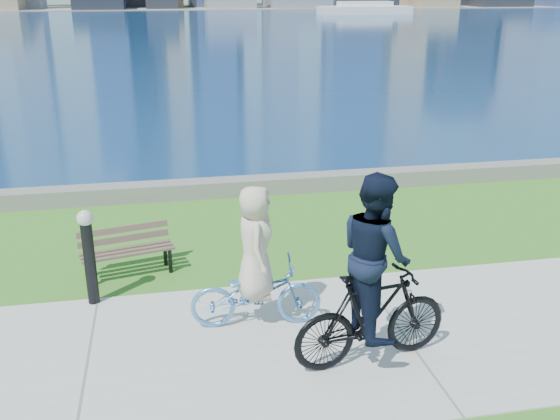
# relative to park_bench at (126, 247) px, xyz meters

# --- Properties ---
(ground) EXTENTS (320.00, 320.00, 0.00)m
(ground) POSITION_rel_park_bench_xyz_m (3.59, -2.56, -0.45)
(ground) COLOR #2E6A1C
(ground) RESTS_ON ground
(concrete_path) EXTENTS (80.00, 3.50, 0.02)m
(concrete_path) POSITION_rel_park_bench_xyz_m (3.59, -2.56, -0.44)
(concrete_path) COLOR #ABABA6
(concrete_path) RESTS_ON ground
(seawall) EXTENTS (90.00, 0.50, 0.35)m
(seawall) POSITION_rel_park_bench_xyz_m (3.59, 3.64, -0.28)
(seawall) COLOR slate
(seawall) RESTS_ON ground
(bay_water) EXTENTS (320.00, 131.00, 0.01)m
(bay_water) POSITION_rel_park_bench_xyz_m (3.59, 69.44, -0.45)
(bay_water) COLOR navy
(bay_water) RESTS_ON ground
(far_shore) EXTENTS (320.00, 30.00, 0.12)m
(far_shore) POSITION_rel_park_bench_xyz_m (3.59, 127.44, -0.39)
(far_shore) COLOR gray
(far_shore) RESTS_ON ground
(ferry_far) EXTENTS (14.62, 4.18, 1.98)m
(ferry_far) POSITION_rel_park_bench_xyz_m (33.58, 89.44, 0.37)
(ferry_far) COLOR silver
(ferry_far) RESTS_ON ground
(park_bench) EXTENTS (1.50, 0.80, 0.74)m
(park_bench) POSITION_rel_park_bench_xyz_m (0.00, 0.00, 0.00)
(park_bench) COLOR black
(park_bench) RESTS_ON ground
(bollard_lamp) EXTENTS (0.23, 0.23, 1.43)m
(bollard_lamp) POSITION_rel_park_bench_xyz_m (-0.45, -0.92, 0.37)
(bollard_lamp) COLOR black
(bollard_lamp) RESTS_ON ground
(cyclist_woman) EXTENTS (0.75, 1.78, 1.95)m
(cyclist_woman) POSITION_rel_park_bench_xyz_m (1.74, -1.98, 0.29)
(cyclist_woman) COLOR #5490CC
(cyclist_woman) RESTS_ON ground
(cyclist_man) EXTENTS (0.86, 2.03, 2.37)m
(cyclist_man) POSITION_rel_park_bench_xyz_m (2.96, -3.10, 0.56)
(cyclist_man) COLOR black
(cyclist_man) RESTS_ON ground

